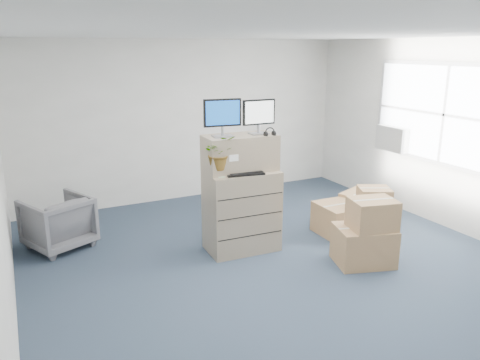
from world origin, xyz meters
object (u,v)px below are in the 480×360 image
at_px(filing_cabinet_lower, 242,211).
at_px(office_chair, 58,220).
at_px(keyboard, 245,173).
at_px(monitor_left, 223,116).
at_px(water_bottle, 248,158).
at_px(monitor_right, 259,115).
at_px(potted_plant, 219,157).

relative_size(filing_cabinet_lower, office_chair, 1.39).
distance_m(keyboard, office_chair, 2.65).
distance_m(monitor_left, office_chair, 2.69).
bearing_deg(water_bottle, monitor_right, -20.73).
bearing_deg(monitor_right, monitor_left, 176.97).
relative_size(filing_cabinet_lower, monitor_right, 2.41).
bearing_deg(filing_cabinet_lower, keyboard, -100.55).
relative_size(monitor_left, office_chair, 0.61).
xyz_separation_m(filing_cabinet_lower, monitor_right, (0.26, 0.01, 1.27)).
height_order(keyboard, water_bottle, water_bottle).
distance_m(monitor_left, monitor_right, 0.51).
relative_size(filing_cabinet_lower, potted_plant, 2.48).
bearing_deg(monitor_right, water_bottle, 159.41).
bearing_deg(monitor_left, office_chair, 157.45).
bearing_deg(water_bottle, office_chair, 154.90).
xyz_separation_m(filing_cabinet_lower, office_chair, (-2.22, 1.16, -0.15)).
distance_m(monitor_left, potted_plant, 0.52).
bearing_deg(filing_cabinet_lower, water_bottle, 30.71).
height_order(monitor_left, potted_plant, monitor_left).
height_order(keyboard, office_chair, keyboard).
bearing_deg(filing_cabinet_lower, office_chair, 155.05).
distance_m(water_bottle, office_chair, 2.72).
height_order(filing_cabinet_lower, monitor_left, monitor_left).
distance_m(filing_cabinet_lower, keyboard, 0.58).
distance_m(filing_cabinet_lower, monitor_right, 1.30).
distance_m(monitor_right, office_chair, 3.08).
xyz_separation_m(monitor_right, office_chair, (-2.48, 1.15, -1.42)).
height_order(monitor_left, water_bottle, monitor_left).
bearing_deg(potted_plant, monitor_right, 8.59).
xyz_separation_m(monitor_left, potted_plant, (-0.11, -0.12, -0.50)).
height_order(monitor_right, office_chair, monitor_right).
bearing_deg(monitor_right, keyboard, -149.56).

